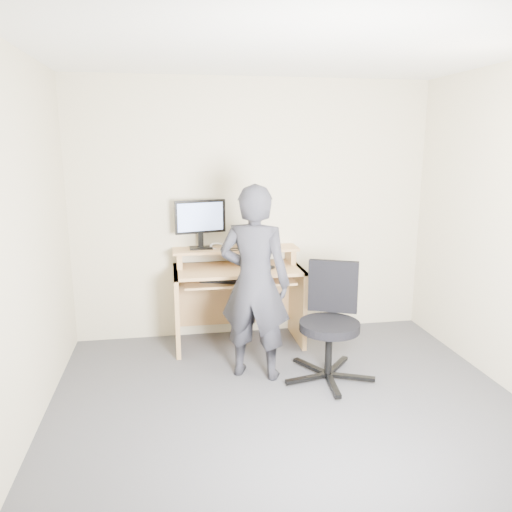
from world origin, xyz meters
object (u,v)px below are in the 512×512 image
object	(u,v)px
desk	(237,286)
person	(255,283)
monitor	(200,220)
office_chair	(331,318)

from	to	relation	value
desk	person	bearing A→B (deg)	-87.00
monitor	person	world-z (taller)	person
desk	monitor	distance (m)	0.73
monitor	person	xyz separation A→B (m)	(0.37, -0.87, -0.39)
desk	office_chair	bearing A→B (deg)	-53.81
desk	office_chair	world-z (taller)	office_chair
desk	person	xyz separation A→B (m)	(0.04, -0.78, 0.25)
desk	person	size ratio (longest dim) A/B	0.75
monitor	person	size ratio (longest dim) A/B	0.30
monitor	person	bearing A→B (deg)	-80.63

